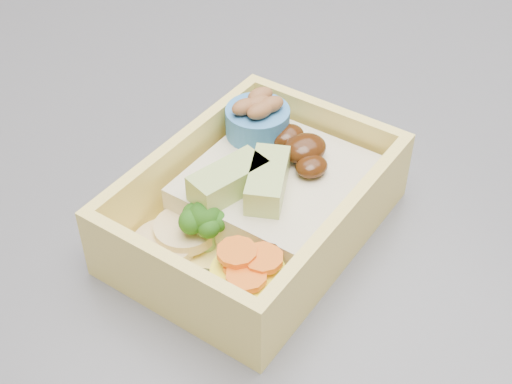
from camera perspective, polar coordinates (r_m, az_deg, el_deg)
bento_box at (r=0.40m, az=0.19°, el=-0.65°), size 0.19×0.16×0.06m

